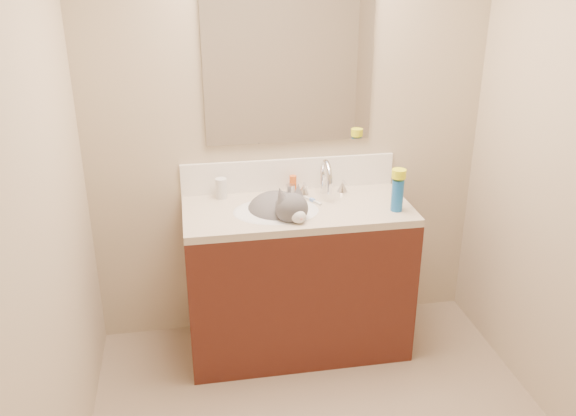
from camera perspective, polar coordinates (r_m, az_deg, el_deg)
name	(u,v)px	position (r m, az deg, el deg)	size (l,w,h in m)	color
room_shell	(352,148)	(2.10, 6.05, 5.64)	(2.24, 2.54, 2.52)	tan
vanity_cabinet	(297,282)	(3.41, 0.85, -6.89)	(1.20, 0.55, 0.82)	#451B12
counter_slab	(298,211)	(3.22, 0.90, -0.24)	(1.20, 0.55, 0.04)	#C4B49A
basin	(276,223)	(3.19, -1.12, -1.42)	(0.45, 0.36, 0.14)	white
faucet	(325,181)	(3.34, 3.50, 2.56)	(0.28, 0.20, 0.21)	silver
cat	(280,213)	(3.18, -0.78, -0.51)	(0.44, 0.48, 0.34)	#4B484A
backsplash	(289,174)	(3.42, 0.08, 3.17)	(1.20, 0.02, 0.18)	white
mirror	(289,68)	(3.26, 0.08, 12.96)	(0.90, 0.02, 0.80)	white
pill_bottle	(221,188)	(3.33, -6.26, 1.84)	(0.06, 0.06, 0.11)	silver
pill_label	(221,190)	(3.33, -6.25, 1.66)	(0.06, 0.06, 0.04)	#FBAD29
silver_jar	(290,190)	(3.36, 0.22, 1.72)	(0.05, 0.05, 0.06)	#B7B7BC
amber_bottle	(293,184)	(3.39, 0.47, 2.26)	(0.04, 0.04, 0.10)	#D85819
toothbrush	(312,200)	(3.28, 2.29, 0.71)	(0.02, 0.14, 0.01)	silver
toothbrush_head	(312,200)	(3.28, 2.29, 0.76)	(0.02, 0.03, 0.02)	#6891DD
spray_can	(397,195)	(3.19, 10.19, 1.18)	(0.06, 0.06, 0.17)	#185EAC
spray_cap	(399,174)	(3.15, 10.34, 3.18)	(0.07, 0.07, 0.04)	yellow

